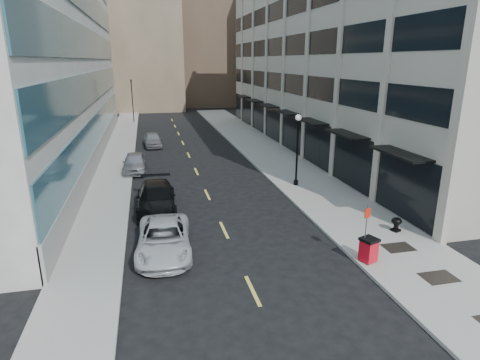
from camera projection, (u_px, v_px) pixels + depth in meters
name	position (u px, v px, depth m)	size (l,w,h in m)	color
ground	(267.00, 322.00, 13.81)	(160.00, 160.00, 0.00)	black
sidewalk_right	(284.00, 165.00, 34.08)	(5.00, 80.00, 0.15)	#9C988D
sidewalk_left	(113.00, 176.00, 31.07)	(3.00, 80.00, 0.15)	#9C988D
building_right	(354.00, 57.00, 40.08)	(15.30, 46.50, 18.25)	#B7AF9B
skyline_tan_near	(139.00, 29.00, 72.42)	(14.00, 18.00, 28.00)	#90775E
skyline_brown	(202.00, 16.00, 77.88)	(12.00, 16.00, 34.00)	brown
skyline_tan_far	(90.00, 48.00, 80.46)	(12.00, 14.00, 22.00)	#90775E
skyline_stone	(259.00, 53.00, 76.43)	(10.00, 14.00, 20.00)	#B7AF9B
grate_mid	(439.00, 277.00, 16.34)	(1.40, 1.00, 0.01)	black
grate_far	(398.00, 247.00, 18.95)	(1.40, 1.00, 0.01)	black
road_centerline	(201.00, 182.00, 29.68)	(0.15, 68.20, 0.01)	#D8CC4C
traffic_signal	(131.00, 82.00, 55.80)	(0.66, 0.66, 6.98)	black
car_white_van	(164.00, 239.00, 18.52)	(2.41, 5.23, 1.45)	silver
car_black_pickup	(156.00, 198.00, 23.80)	(2.24, 5.51, 1.60)	black
car_silver_sedan	(135.00, 163.00, 32.16)	(1.82, 4.54, 1.55)	gray
car_grey_sedan	(153.00, 140.00, 41.67)	(1.74, 4.32, 1.47)	gray
trash_bin	(369.00, 249.00, 17.48)	(0.87, 0.87, 1.11)	red
lamppost	(297.00, 143.00, 27.64)	(0.43, 0.43, 5.11)	black
sign_post	(366.00, 226.00, 17.22)	(0.31, 0.09, 2.64)	slate
urn_planter	(396.00, 223.00, 20.67)	(0.53, 0.53, 0.73)	black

